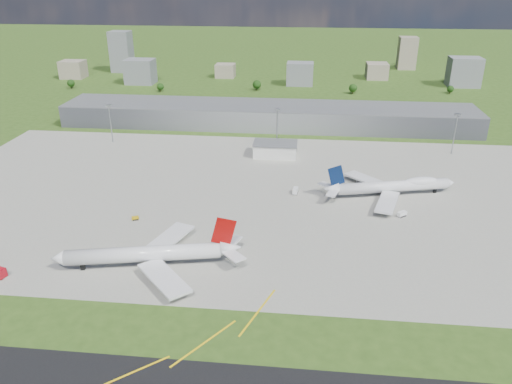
# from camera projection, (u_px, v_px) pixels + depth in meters

# --- Properties ---
(ground) EXTENTS (1400.00, 1400.00, 0.00)m
(ground) POSITION_uv_depth(u_px,v_px,m) (266.00, 131.00, 356.36)
(ground) COLOR #314F18
(ground) RESTS_ON ground
(apron) EXTENTS (360.00, 190.00, 0.08)m
(apron) POSITION_uv_depth(u_px,v_px,m) (267.00, 195.00, 255.56)
(apron) COLOR gray
(apron) RESTS_ON ground
(terminal) EXTENTS (300.00, 42.00, 15.00)m
(terminal) POSITION_uv_depth(u_px,v_px,m) (268.00, 116.00, 366.91)
(terminal) COLOR slate
(terminal) RESTS_ON ground
(ops_building) EXTENTS (26.00, 16.00, 8.00)m
(ops_building) POSITION_uv_depth(u_px,v_px,m) (275.00, 150.00, 308.40)
(ops_building) COLOR silver
(ops_building) RESTS_ON ground
(mast_west) EXTENTS (3.50, 2.00, 25.90)m
(mast_west) POSITION_uv_depth(u_px,v_px,m) (110.00, 117.00, 326.87)
(mast_west) COLOR gray
(mast_west) RESTS_ON ground
(mast_center) EXTENTS (3.50, 2.00, 25.90)m
(mast_center) POSITION_uv_depth(u_px,v_px,m) (277.00, 121.00, 316.41)
(mast_center) COLOR gray
(mast_center) RESTS_ON ground
(mast_east) EXTENTS (3.50, 2.00, 25.90)m
(mast_east) POSITION_uv_depth(u_px,v_px,m) (456.00, 127.00, 305.94)
(mast_east) COLOR gray
(mast_east) RESTS_ON ground
(airliner_red_twin) EXTENTS (72.31, 55.58, 19.98)m
(airliner_red_twin) POSITION_uv_depth(u_px,v_px,m) (151.00, 254.00, 192.82)
(airliner_red_twin) COLOR silver
(airliner_red_twin) RESTS_ON ground
(airliner_blue_quad) EXTENTS (69.06, 53.24, 18.27)m
(airliner_blue_quad) POSITION_uv_depth(u_px,v_px,m) (393.00, 186.00, 253.59)
(airliner_blue_quad) COLOR silver
(airliner_blue_quad) RESTS_ON ground
(tug_yellow) EXTENTS (3.62, 2.93, 1.61)m
(tug_yellow) POSITION_uv_depth(u_px,v_px,m) (135.00, 218.00, 230.38)
(tug_yellow) COLOR #C79D0B
(tug_yellow) RESTS_ON ground
(van_white_near) EXTENTS (2.95, 5.71, 2.78)m
(van_white_near) POSITION_uv_depth(u_px,v_px,m) (295.00, 191.00, 257.51)
(van_white_near) COLOR white
(van_white_near) RESTS_ON ground
(van_white_far) EXTENTS (4.96, 4.51, 2.40)m
(van_white_far) POSITION_uv_depth(u_px,v_px,m) (402.00, 214.00, 233.42)
(van_white_far) COLOR white
(van_white_far) RESTS_ON ground
(bldg_far_w) EXTENTS (24.00, 20.00, 18.00)m
(bldg_far_w) POSITION_uv_depth(u_px,v_px,m) (73.00, 69.00, 527.89)
(bldg_far_w) COLOR gray
(bldg_far_w) RESTS_ON ground
(bldg_w) EXTENTS (28.00, 22.00, 24.00)m
(bldg_w) POSITION_uv_depth(u_px,v_px,m) (140.00, 71.00, 500.91)
(bldg_w) COLOR slate
(bldg_w) RESTS_ON ground
(bldg_cw) EXTENTS (20.00, 18.00, 14.00)m
(bldg_cw) POSITION_uv_depth(u_px,v_px,m) (225.00, 71.00, 531.65)
(bldg_cw) COLOR gray
(bldg_cw) RESTS_ON ground
(bldg_c) EXTENTS (26.00, 20.00, 22.00)m
(bldg_c) POSITION_uv_depth(u_px,v_px,m) (300.00, 74.00, 495.17)
(bldg_c) COLOR slate
(bldg_c) RESTS_ON ground
(bldg_ce) EXTENTS (22.00, 24.00, 16.00)m
(bldg_ce) POSITION_uv_depth(u_px,v_px,m) (377.00, 71.00, 525.09)
(bldg_ce) COLOR gray
(bldg_ce) RESTS_ON ground
(bldg_e) EXTENTS (30.00, 22.00, 28.00)m
(bldg_e) POSITION_uv_depth(u_px,v_px,m) (464.00, 72.00, 487.80)
(bldg_e) COLOR slate
(bldg_e) RESTS_ON ground
(bldg_tall_w) EXTENTS (22.00, 20.00, 44.00)m
(bldg_tall_w) POSITION_uv_depth(u_px,v_px,m) (121.00, 52.00, 555.08)
(bldg_tall_w) COLOR slate
(bldg_tall_w) RESTS_ON ground
(bldg_tall_e) EXTENTS (20.00, 18.00, 36.00)m
(bldg_tall_e) POSITION_uv_depth(u_px,v_px,m) (407.00, 53.00, 571.65)
(bldg_tall_e) COLOR gray
(bldg_tall_e) RESTS_ON ground
(tree_far_w) EXTENTS (7.20, 7.20, 8.80)m
(tree_far_w) POSITION_uv_depth(u_px,v_px,m) (71.00, 83.00, 482.17)
(tree_far_w) COLOR #382314
(tree_far_w) RESTS_ON ground
(tree_w) EXTENTS (6.75, 6.75, 8.25)m
(tree_w) POSITION_uv_depth(u_px,v_px,m) (160.00, 87.00, 469.21)
(tree_w) COLOR #382314
(tree_w) RESTS_ON ground
(tree_c) EXTENTS (8.10, 8.10, 9.90)m
(tree_c) POSITION_uv_depth(u_px,v_px,m) (257.00, 84.00, 473.86)
(tree_c) COLOR #382314
(tree_c) RESTS_ON ground
(tree_e) EXTENTS (7.65, 7.65, 9.35)m
(tree_e) POSITION_uv_depth(u_px,v_px,m) (353.00, 88.00, 460.90)
(tree_e) COLOR #382314
(tree_e) RESTS_ON ground
(tree_far_e) EXTENTS (6.30, 6.30, 7.70)m
(tree_far_e) POSITION_uv_depth(u_px,v_px,m) (450.00, 89.00, 461.81)
(tree_far_e) COLOR #382314
(tree_far_e) RESTS_ON ground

